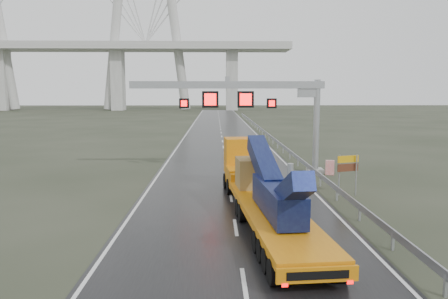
{
  "coord_description": "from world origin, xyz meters",
  "views": [
    {
      "loc": [
        -0.94,
        -15.53,
        6.22
      ],
      "look_at": [
        -0.47,
        7.56,
        3.2
      ],
      "focal_mm": 35.0,
      "sensor_mm": 36.0,
      "label": 1
    }
  ],
  "objects_px": {
    "sign_gantry": "(255,101)",
    "striped_barrier": "(330,168)",
    "heavy_haul_truck": "(258,183)",
    "exit_sign_pair": "(348,167)"
  },
  "relations": [
    {
      "from": "sign_gantry",
      "to": "striped_barrier",
      "type": "distance_m",
      "value": 7.68
    },
    {
      "from": "heavy_haul_truck",
      "to": "exit_sign_pair",
      "type": "distance_m",
      "value": 6.78
    },
    {
      "from": "exit_sign_pair",
      "to": "striped_barrier",
      "type": "distance_m",
      "value": 6.85
    },
    {
      "from": "sign_gantry",
      "to": "striped_barrier",
      "type": "bearing_deg",
      "value": -9.34
    },
    {
      "from": "heavy_haul_truck",
      "to": "sign_gantry",
      "type": "bearing_deg",
      "value": 81.17
    },
    {
      "from": "exit_sign_pair",
      "to": "striped_barrier",
      "type": "relative_size",
      "value": 2.27
    },
    {
      "from": "sign_gantry",
      "to": "striped_barrier",
      "type": "xyz_separation_m",
      "value": [
        5.69,
        -0.94,
        -5.06
      ]
    },
    {
      "from": "exit_sign_pair",
      "to": "sign_gantry",
      "type": "bearing_deg",
      "value": 104.44
    },
    {
      "from": "sign_gantry",
      "to": "striped_barrier",
      "type": "height_order",
      "value": "sign_gantry"
    },
    {
      "from": "sign_gantry",
      "to": "heavy_haul_truck",
      "type": "height_order",
      "value": "sign_gantry"
    }
  ]
}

